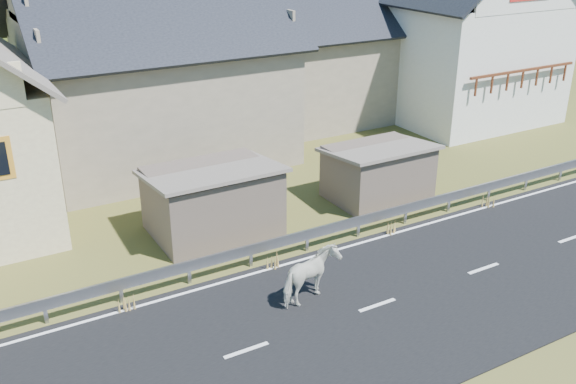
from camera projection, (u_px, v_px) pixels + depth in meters
ground at (377, 306)px, 17.55m from camera, size 160.00×160.00×0.00m
road at (377, 306)px, 17.54m from camera, size 60.00×7.00×0.04m
lane_markings at (377, 305)px, 17.53m from camera, size 60.00×6.60×0.01m
guardrail at (307, 235)px, 20.26m from camera, size 28.10×0.09×0.75m
shed_left at (212, 201)px, 21.38m from camera, size 4.30×3.30×2.40m
shed_right at (378, 173)px, 24.00m from camera, size 3.80×2.90×2.20m
house_stone_a at (150, 50)px, 27.23m from camera, size 10.80×9.80×8.90m
house_stone_b at (322, 33)px, 33.56m from camera, size 9.80×8.80×8.10m
house_white at (450, 16)px, 33.59m from camera, size 8.80×10.80×9.70m
horse at (311, 276)px, 17.49m from camera, size 1.34×1.95×1.51m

